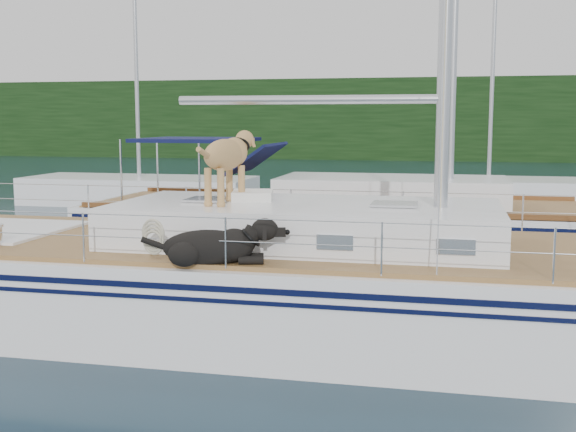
# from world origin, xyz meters

# --- Properties ---
(ground) EXTENTS (120.00, 120.00, 0.00)m
(ground) POSITION_xyz_m (0.00, 0.00, 0.00)
(ground) COLOR black
(ground) RESTS_ON ground
(tree_line) EXTENTS (90.00, 3.00, 6.00)m
(tree_line) POSITION_xyz_m (0.00, 45.00, 3.00)
(tree_line) COLOR black
(tree_line) RESTS_ON ground
(shore_bank) EXTENTS (92.00, 1.00, 1.20)m
(shore_bank) POSITION_xyz_m (0.00, 46.20, 0.60)
(shore_bank) COLOR #595147
(shore_bank) RESTS_ON ground
(main_sailboat) EXTENTS (12.00, 3.95, 14.01)m
(main_sailboat) POSITION_xyz_m (0.09, -0.01, 0.68)
(main_sailboat) COLOR white
(main_sailboat) RESTS_ON ground
(neighbor_sailboat) EXTENTS (11.00, 3.50, 13.30)m
(neighbor_sailboat) POSITION_xyz_m (0.41, 5.91, 0.63)
(neighbor_sailboat) COLOR white
(neighbor_sailboat) RESTS_ON ground
(bg_boat_west) EXTENTS (8.00, 3.00, 11.65)m
(bg_boat_west) POSITION_xyz_m (-8.00, 14.00, 0.45)
(bg_boat_west) COLOR white
(bg_boat_west) RESTS_ON ground
(bg_boat_center) EXTENTS (7.20, 3.00, 11.65)m
(bg_boat_center) POSITION_xyz_m (4.00, 16.00, 0.45)
(bg_boat_center) COLOR white
(bg_boat_center) RESTS_ON ground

